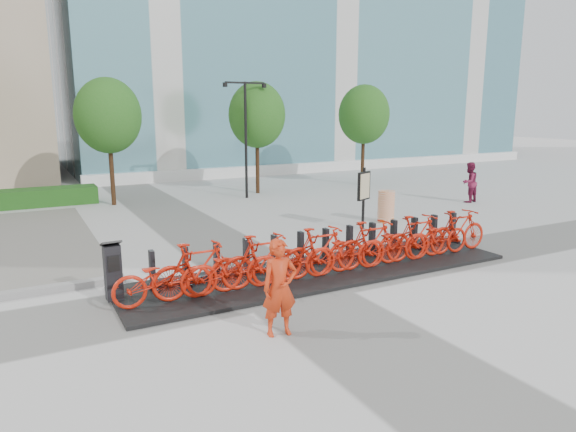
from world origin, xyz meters
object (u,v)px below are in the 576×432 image
bike_0 (163,278)px  construction_barrel (386,207)px  pedestrian (469,182)px  map_sign (364,189)px  worker_red (280,288)px  kiosk (113,271)px

bike_0 → construction_barrel: bearing=-64.9°
pedestrian → map_sign: (-6.90, -1.96, 0.49)m
worker_red → construction_barrel: size_ratio=1.54×
bike_0 → pedestrian: bearing=-68.6°
pedestrian → construction_barrel: 5.81m
kiosk → worker_red: (2.26, -2.86, 0.17)m
worker_red → construction_barrel: worker_red is taller
kiosk → pedestrian: pedestrian is taller
bike_0 → kiosk: kiosk is taller
kiosk → worker_red: worker_red is taller
worker_red → map_sign: size_ratio=0.84×
kiosk → construction_barrel: size_ratio=1.13×
pedestrian → kiosk: bearing=6.1°
kiosk → pedestrian: size_ratio=0.73×
construction_barrel → map_sign: (-1.30, -0.45, 0.78)m
map_sign → construction_barrel: bearing=-4.7°
bike_0 → construction_barrel: (8.82, 4.13, -0.05)m
construction_barrel → bike_0: bearing=-154.9°
map_sign → kiosk: bearing=176.3°
bike_0 → pedestrian: pedestrian is taller
kiosk → pedestrian: bearing=15.4°
kiosk → construction_barrel: (9.65, 3.47, -0.13)m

